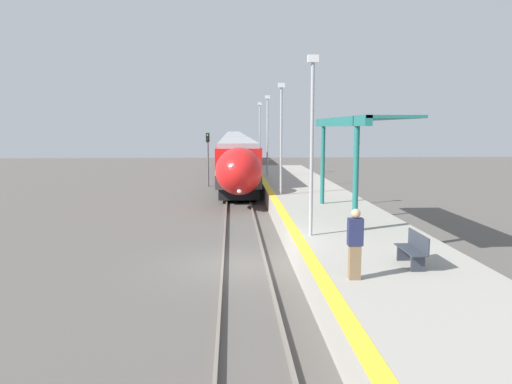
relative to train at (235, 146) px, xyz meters
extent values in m
plane|color=#56514C|center=(0.00, -52.63, -2.10)|extent=(120.00, 120.00, 0.00)
cube|color=slate|center=(-0.72, -52.63, -2.03)|extent=(0.08, 90.00, 0.15)
cube|color=slate|center=(0.72, -52.63, -2.03)|extent=(0.08, 90.00, 0.15)
cube|color=black|center=(0.00, -29.86, -1.51)|extent=(2.43, 18.48, 0.75)
cube|color=#38383D|center=(0.00, -29.86, -0.71)|extent=(2.76, 20.09, 0.84)
cube|color=white|center=(0.00, -29.86, -0.15)|extent=(2.78, 20.09, 0.29)
cube|color=red|center=(0.00, -29.86, 0.63)|extent=(2.76, 20.09, 1.27)
cube|color=black|center=(0.00, -29.86, 0.57)|extent=(2.79, 18.48, 0.70)
cube|color=#9E9EA3|center=(0.00, -29.86, 1.42)|extent=(2.49, 20.09, 0.30)
cylinder|color=black|center=(-0.72, -37.19, -1.64)|extent=(0.12, 0.92, 0.92)
cylinder|color=black|center=(0.72, -37.19, -1.64)|extent=(0.12, 0.92, 0.92)
cylinder|color=black|center=(-0.72, -34.99, -1.64)|extent=(0.12, 0.92, 0.92)
cylinder|color=black|center=(0.72, -34.99, -1.64)|extent=(0.12, 0.92, 0.92)
cylinder|color=black|center=(-0.72, -24.73, -1.64)|extent=(0.12, 0.92, 0.92)
cylinder|color=black|center=(0.72, -24.73, -1.64)|extent=(0.12, 0.92, 0.92)
cylinder|color=black|center=(-0.72, -22.53, -1.64)|extent=(0.12, 0.92, 0.92)
cylinder|color=black|center=(0.72, -22.53, -1.64)|extent=(0.12, 0.92, 0.92)
ellipsoid|color=red|center=(0.00, -41.13, 0.07)|extent=(2.65, 3.68, 2.64)
ellipsoid|color=black|center=(0.00, -41.59, 0.50)|extent=(1.93, 2.15, 1.35)
sphere|color=#F9F4CC|center=(0.00, -42.51, -0.88)|extent=(0.24, 0.24, 0.24)
cube|color=black|center=(0.00, -8.97, -1.51)|extent=(2.43, 18.48, 0.75)
cube|color=#38383D|center=(0.00, -8.97, -0.71)|extent=(2.76, 20.09, 0.84)
cube|color=white|center=(0.00, -8.97, -0.15)|extent=(2.78, 20.09, 0.29)
cube|color=red|center=(0.00, -8.97, 0.63)|extent=(2.76, 20.09, 1.27)
cube|color=black|center=(0.00, -8.97, 0.57)|extent=(2.79, 18.48, 0.70)
cube|color=#9E9EA3|center=(0.00, -8.97, 1.42)|extent=(2.49, 20.09, 0.30)
cylinder|color=black|center=(-0.72, -16.30, -1.64)|extent=(0.12, 0.92, 0.92)
cylinder|color=black|center=(0.72, -16.30, -1.64)|extent=(0.12, 0.92, 0.92)
cylinder|color=black|center=(-0.72, -14.10, -1.64)|extent=(0.12, 0.92, 0.92)
cylinder|color=black|center=(0.72, -14.10, -1.64)|extent=(0.12, 0.92, 0.92)
cylinder|color=black|center=(-0.72, -3.84, -1.64)|extent=(0.12, 0.92, 0.92)
cylinder|color=black|center=(0.72, -3.84, -1.64)|extent=(0.12, 0.92, 0.92)
cylinder|color=black|center=(-0.72, -1.64, -1.64)|extent=(0.12, 0.92, 0.92)
cylinder|color=black|center=(0.72, -1.64, -1.64)|extent=(0.12, 0.92, 0.92)
cube|color=black|center=(0.00, 11.92, -1.51)|extent=(2.43, 18.48, 0.75)
cube|color=#38383D|center=(0.00, 11.92, -0.71)|extent=(2.76, 20.09, 0.84)
cube|color=white|center=(0.00, 11.92, -0.15)|extent=(2.78, 20.09, 0.29)
cube|color=red|center=(0.00, 11.92, 0.63)|extent=(2.76, 20.09, 1.27)
cube|color=black|center=(0.00, 11.92, 0.57)|extent=(2.79, 18.48, 0.70)
cube|color=#9E9EA3|center=(0.00, 11.92, 1.42)|extent=(2.49, 20.09, 0.30)
cylinder|color=black|center=(-0.72, 4.59, -1.64)|extent=(0.12, 0.92, 0.92)
cylinder|color=black|center=(0.72, 4.59, -1.64)|extent=(0.12, 0.92, 0.92)
cylinder|color=black|center=(-0.72, 6.79, -1.64)|extent=(0.12, 0.92, 0.92)
cylinder|color=black|center=(0.72, 6.79, -1.64)|extent=(0.12, 0.92, 0.92)
cylinder|color=black|center=(-0.72, 17.05, -1.64)|extent=(0.12, 0.92, 0.92)
cylinder|color=black|center=(0.72, 17.05, -1.64)|extent=(0.12, 0.92, 0.92)
cylinder|color=black|center=(-0.72, 19.25, -1.64)|extent=(0.12, 0.92, 0.92)
cylinder|color=black|center=(0.72, 19.25, -1.64)|extent=(0.12, 0.92, 0.92)
cube|color=black|center=(0.00, 32.81, -1.51)|extent=(2.43, 18.48, 0.75)
cube|color=#38383D|center=(0.00, 32.81, -0.71)|extent=(2.76, 20.09, 0.84)
cube|color=white|center=(0.00, 32.81, -0.15)|extent=(2.78, 20.09, 0.29)
cube|color=red|center=(0.00, 32.81, 0.63)|extent=(2.76, 20.09, 1.27)
cube|color=black|center=(0.00, 32.81, 0.57)|extent=(2.79, 18.48, 0.70)
cube|color=#9E9EA3|center=(0.00, 32.81, 1.42)|extent=(2.49, 20.09, 0.30)
cylinder|color=black|center=(-0.72, 25.48, -1.64)|extent=(0.12, 0.92, 0.92)
cylinder|color=black|center=(0.72, 25.48, -1.64)|extent=(0.12, 0.92, 0.92)
cylinder|color=black|center=(-0.72, 27.68, -1.64)|extent=(0.12, 0.92, 0.92)
cylinder|color=black|center=(0.72, 27.68, -1.64)|extent=(0.12, 0.92, 0.92)
cylinder|color=black|center=(-0.72, 37.94, -1.64)|extent=(0.12, 0.92, 0.92)
cylinder|color=black|center=(0.72, 37.94, -1.64)|extent=(0.12, 0.92, 0.92)
cylinder|color=black|center=(-0.72, 40.14, -1.64)|extent=(0.12, 0.92, 0.92)
cylinder|color=black|center=(0.72, 40.14, -1.64)|extent=(0.12, 0.92, 0.92)
cube|color=#9E998E|center=(3.98, -52.63, -1.63)|extent=(4.76, 64.00, 0.94)
cube|color=yellow|center=(1.80, -52.63, -1.16)|extent=(0.40, 64.00, 0.01)
cube|color=#2D333D|center=(4.34, -56.73, -0.95)|extent=(0.36, 0.06, 0.42)
cube|color=#2D333D|center=(4.34, -55.66, -0.95)|extent=(0.36, 0.06, 0.42)
cube|color=#2D333D|center=(4.34, -56.20, -0.73)|extent=(0.44, 1.43, 0.03)
cube|color=#2D333D|center=(4.54, -56.20, -0.49)|extent=(0.04, 1.43, 0.44)
cube|color=#7F6647|center=(2.56, -57.28, -0.74)|extent=(0.28, 0.20, 0.84)
cube|color=navy|center=(2.56, -57.28, 0.01)|extent=(0.36, 0.22, 0.67)
sphere|color=tan|center=(2.56, -57.28, 0.46)|extent=(0.23, 0.23, 0.23)
cylinder|color=#59595E|center=(-2.25, -29.95, -0.37)|extent=(0.14, 0.14, 3.47)
cube|color=black|center=(-2.25, -29.95, 1.72)|extent=(0.28, 0.20, 0.70)
sphere|color=#1ED833|center=(-2.25, -30.06, 1.89)|extent=(0.14, 0.14, 0.14)
sphere|color=#330A0A|center=(-2.25, -30.06, 1.55)|extent=(0.14, 0.14, 0.14)
cylinder|color=#9E9EA3|center=(2.28, -52.30, 1.72)|extent=(0.12, 0.12, 5.77)
cube|color=silver|center=(2.28, -52.30, 4.73)|extent=(0.36, 0.20, 0.24)
cylinder|color=#9E9EA3|center=(2.28, -41.86, 1.72)|extent=(0.12, 0.12, 5.77)
cube|color=silver|center=(2.28, -41.86, 4.73)|extent=(0.36, 0.20, 0.24)
cylinder|color=#9E9EA3|center=(2.28, -31.43, 1.72)|extent=(0.12, 0.12, 5.77)
cube|color=silver|center=(2.28, -31.43, 4.73)|extent=(0.36, 0.20, 0.24)
cylinder|color=#9E9EA3|center=(2.28, -20.99, 1.72)|extent=(0.12, 0.12, 5.77)
cube|color=silver|center=(2.28, -20.99, 4.73)|extent=(0.36, 0.20, 0.24)
cylinder|color=#1E6B66|center=(3.96, -51.65, 0.73)|extent=(0.20, 0.20, 3.79)
cylinder|color=#1E6B66|center=(3.96, -45.22, 0.73)|extent=(0.20, 0.20, 3.79)
cube|color=#1E6B66|center=(3.96, -48.44, 2.72)|extent=(0.24, 9.43, 0.36)
cube|color=#1E6B66|center=(4.86, -48.44, 2.84)|extent=(2.00, 9.43, 0.10)
camera|label=1|loc=(-0.39, -68.90, 2.51)|focal=35.00mm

